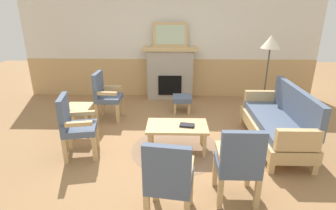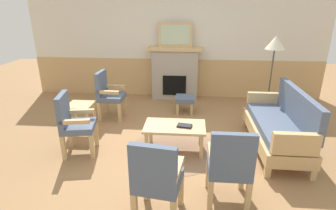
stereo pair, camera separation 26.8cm
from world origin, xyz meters
TOP-DOWN VIEW (x-y plane):
  - ground_plane at (0.00, 0.00)m, footprint 14.00×14.00m
  - wall_back at (0.00, 2.60)m, footprint 7.20×0.14m
  - fireplace at (0.00, 2.35)m, footprint 1.30×0.44m
  - framed_picture at (0.00, 2.35)m, footprint 0.80×0.04m
  - couch at (1.82, -0.03)m, footprint 0.70×1.80m
  - coffee_table at (0.16, -0.26)m, footprint 0.96×0.56m
  - round_rug at (0.16, -0.26)m, footprint 1.48×1.48m
  - book_on_table at (0.31, -0.29)m, footprint 0.25×0.18m
  - footstool at (0.28, 1.40)m, footprint 0.40×0.40m
  - armchair_near_fireplace at (-1.28, 0.97)m, footprint 0.50×0.50m
  - armchair_by_window_left at (-1.39, -0.46)m, footprint 0.56×0.56m
  - armchair_front_left at (0.06, -1.77)m, footprint 0.54×0.54m
  - armchair_front_center at (0.86, -1.44)m, footprint 0.48×0.48m
  - side_table at (-1.58, 0.25)m, footprint 0.44×0.44m
  - floor_lamp_by_couch at (1.95, 1.17)m, footprint 0.36×0.36m

SIDE VIEW (x-z plane):
  - ground_plane at x=0.00m, z-range 0.00..0.00m
  - round_rug at x=0.16m, z-range 0.00..0.01m
  - footstool at x=0.28m, z-range 0.10..0.46m
  - coffee_table at x=0.16m, z-range 0.17..0.61m
  - couch at x=1.82m, z-range -0.09..0.89m
  - side_table at x=-1.58m, z-range 0.16..0.71m
  - book_on_table at x=0.31m, z-range 0.44..0.47m
  - armchair_near_fireplace at x=-1.28m, z-range 0.05..1.03m
  - armchair_by_window_left at x=-1.39m, z-range 0.05..1.03m
  - armchair_front_left at x=0.06m, z-range 0.05..1.03m
  - armchair_front_center at x=0.86m, z-range 0.05..1.03m
  - fireplace at x=0.00m, z-range 0.01..1.29m
  - wall_back at x=0.00m, z-range -0.04..2.66m
  - floor_lamp_by_couch at x=1.95m, z-range 0.61..2.29m
  - framed_picture at x=0.00m, z-range 1.28..1.84m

